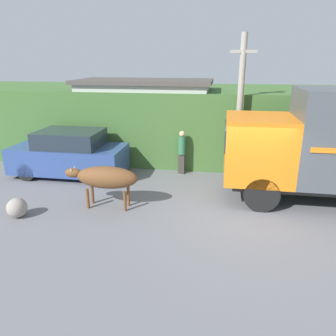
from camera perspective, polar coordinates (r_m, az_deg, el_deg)
ground_plane at (r=9.92m, az=12.79°, el=-7.32°), size 60.00×60.00×0.00m
hillside_embankment at (r=15.35m, az=12.07°, el=7.78°), size 32.00×5.60×3.01m
building_backdrop at (r=14.15m, az=-4.01°, el=8.22°), size 5.57×2.70×3.45m
brown_cow at (r=9.76m, az=-10.84°, el=-1.65°), size 2.21×0.66×1.28m
parked_suv at (r=12.87m, az=-16.82°, el=2.31°), size 4.20×1.86×1.74m
pedestrian_on_hill at (r=12.52m, az=2.45°, el=3.19°), size 0.33×0.33×1.68m
utility_pole at (r=12.05m, az=12.39°, el=10.52°), size 0.90×0.22×5.09m
roadside_rock at (r=10.15m, az=-24.81°, el=-6.31°), size 0.56×0.56×0.56m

